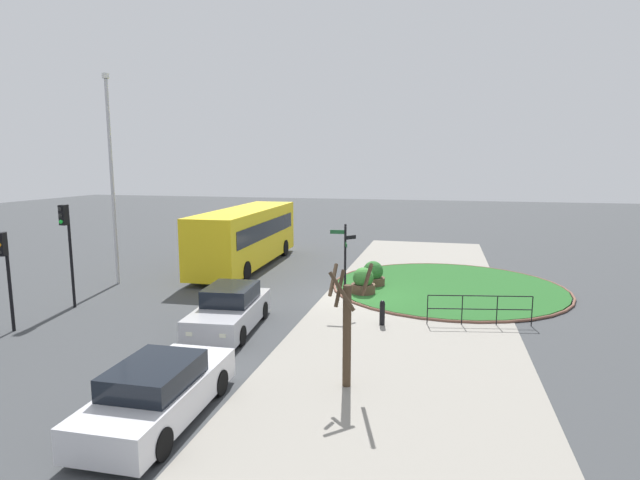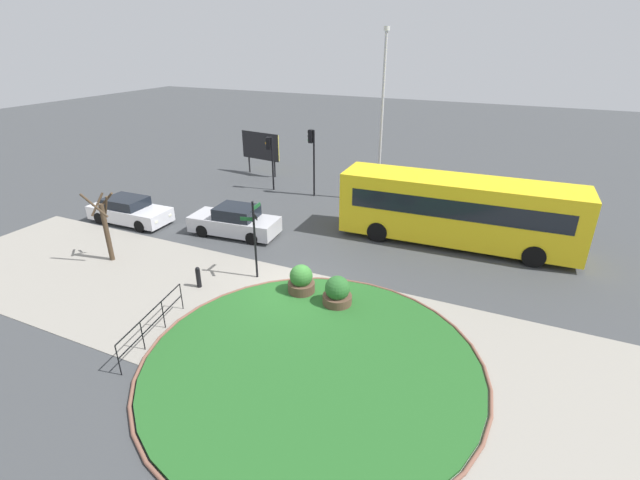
{
  "view_description": "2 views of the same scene",
  "coord_description": "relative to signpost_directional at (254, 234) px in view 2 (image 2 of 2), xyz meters",
  "views": [
    {
      "loc": [
        -20.77,
        -3.3,
        5.67
      ],
      "look_at": [
        0.89,
        2.0,
        2.27
      ],
      "focal_mm": 27.97,
      "sensor_mm": 36.0,
      "label": 1
    },
    {
      "loc": [
        7.3,
        -13.65,
        9.26
      ],
      "look_at": [
        0.07,
        2.1,
        1.36
      ],
      "focal_mm": 25.22,
      "sensor_mm": 36.0,
      "label": 2
    }
  ],
  "objects": [
    {
      "name": "ground",
      "position": [
        2.01,
        -0.29,
        -1.97
      ],
      "size": [
        120.0,
        120.0,
        0.0
      ],
      "primitive_type": "plane",
      "color": "#3D3F42"
    },
    {
      "name": "sidewalk_paving",
      "position": [
        2.01,
        -2.51,
        -1.96
      ],
      "size": [
        32.0,
        7.56,
        0.02
      ],
      "primitive_type": "cube",
      "color": "gray",
      "rests_on": "ground"
    },
    {
      "name": "grass_island",
      "position": [
        4.46,
        -3.99,
        -1.92
      ],
      "size": [
        10.34,
        10.34,
        0.1
      ],
      "primitive_type": "cylinder",
      "color": "#235B23",
      "rests_on": "ground"
    },
    {
      "name": "grass_kerb_ring",
      "position": [
        4.46,
        -3.99,
        -1.91
      ],
      "size": [
        10.65,
        10.65,
        0.11
      ],
      "primitive_type": "torus",
      "color": "brown",
      "rests_on": "ground"
    },
    {
      "name": "signpost_directional",
      "position": [
        0.0,
        0.0,
        0.0
      ],
      "size": [
        0.92,
        0.95,
        3.39
      ],
      "color": "black",
      "rests_on": "ground"
    },
    {
      "name": "bollard_foreground",
      "position": [
        -1.68,
        -1.68,
        -1.5
      ],
      "size": [
        0.19,
        0.19,
        0.91
      ],
      "color": "black",
      "rests_on": "ground"
    },
    {
      "name": "railing_grass_edge",
      "position": [
        -0.86,
        -5.03,
        -1.27
      ],
      "size": [
        0.73,
        3.63,
        1.09
      ],
      "rotation": [
        0.0,
        0.0,
        4.9
      ],
      "color": "black",
      "rests_on": "ground"
    },
    {
      "name": "bus_yellow",
      "position": [
        6.92,
        6.91,
        -0.24
      ],
      "size": [
        11.11,
        2.95,
        3.22
      ],
      "rotation": [
        0.0,
        0.0,
        0.04
      ],
      "color": "yellow",
      "rests_on": "ground"
    },
    {
      "name": "car_near_lane",
      "position": [
        -9.5,
        2.37,
        -1.32
      ],
      "size": [
        4.56,
        1.91,
        1.39
      ],
      "rotation": [
        0.0,
        0.0,
        0.03
      ],
      "color": "silver",
      "rests_on": "ground"
    },
    {
      "name": "car_far_lane",
      "position": [
        -3.37,
        3.37,
        -1.27
      ],
      "size": [
        4.63,
        2.18,
        1.52
      ],
      "rotation": [
        0.0,
        0.0,
        3.24
      ],
      "color": "#B7B7BC",
      "rests_on": "ground"
    },
    {
      "name": "traffic_light_near",
      "position": [
        -5.43,
        10.51,
        0.56
      ],
      "size": [
        0.49,
        0.31,
        3.44
      ],
      "rotation": [
        0.0,
        0.0,
        3.34
      ],
      "color": "black",
      "rests_on": "ground"
    },
    {
      "name": "traffic_light_far",
      "position": [
        -2.47,
        10.56,
        1.03
      ],
      "size": [
        0.49,
        0.28,
        4.12
      ],
      "rotation": [
        0.0,
        0.0,
        3.06
      ],
      "color": "black",
      "rests_on": "ground"
    },
    {
      "name": "lamppost_tall",
      "position": [
        1.58,
        11.36,
        3.19
      ],
      "size": [
        0.32,
        0.32,
        9.72
      ],
      "color": "#B7B7BC",
      "rests_on": "ground"
    },
    {
      "name": "billboard_left",
      "position": [
        -7.84,
        13.27,
        0.07
      ],
      "size": [
        3.21,
        0.56,
        3.07
      ],
      "rotation": [
        0.0,
        0.0,
        -0.13
      ],
      "color": "black",
      "rests_on": "ground"
    },
    {
      "name": "planter_near_signpost",
      "position": [
        2.28,
        -0.38,
        -1.42
      ],
      "size": [
        1.06,
        1.06,
        1.23
      ],
      "color": "brown",
      "rests_on": "ground"
    },
    {
      "name": "planter_kerbside",
      "position": [
        3.89,
        -0.59,
        -1.43
      ],
      "size": [
        1.1,
        1.1,
        1.21
      ],
      "color": "brown",
      "rests_on": "ground"
    },
    {
      "name": "street_tree_bare",
      "position": [
        -6.82,
        -1.37,
        -0.29
      ],
      "size": [
        1.13,
        1.14,
        3.32
      ],
      "color": "#423323",
      "rests_on": "ground"
    }
  ]
}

